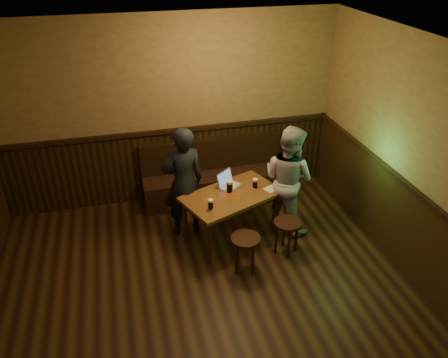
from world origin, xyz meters
TOP-DOWN VIEW (x-y plane):
  - room at (0.00, 0.22)m, footprint 5.04×6.04m
  - bench at (0.60, 2.75)m, footprint 2.20×0.50m
  - pub_table at (0.60, 1.72)m, footprint 1.45×1.15m
  - stool_left at (0.59, 1.01)m, footprint 0.48×0.48m
  - stool_right at (1.21, 1.20)m, footprint 0.39×0.39m
  - pint_left at (0.26, 1.44)m, footprint 0.09×0.09m
  - pint_mid at (0.59, 1.77)m, footprint 0.11×0.11m
  - pint_right at (0.95, 1.79)m, footprint 0.09×0.09m
  - laptop at (0.61, 1.93)m, footprint 0.38×0.37m
  - menu at (1.17, 1.72)m, footprint 0.26×0.23m
  - person_suit at (0.01, 1.99)m, footprint 0.62×0.45m
  - person_grey at (1.41, 1.76)m, footprint 0.89×0.94m

SIDE VIEW (x-z plane):
  - bench at x=0.60m, z-range -0.16..0.79m
  - stool_right at x=1.21m, z-range 0.14..0.62m
  - stool_left at x=0.59m, z-range 0.15..0.64m
  - pub_table at x=0.60m, z-range 0.25..0.93m
  - menu at x=1.17m, z-range 0.68..0.68m
  - laptop at x=0.61m, z-range 0.63..0.84m
  - pint_right at x=0.95m, z-range 0.68..0.82m
  - pint_left at x=0.26m, z-range 0.68..0.82m
  - pint_mid at x=0.59m, z-range 0.68..0.85m
  - person_grey at x=1.41m, z-range 0.00..1.54m
  - person_suit at x=0.01m, z-range 0.00..1.58m
  - room at x=0.00m, z-range -0.22..2.62m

